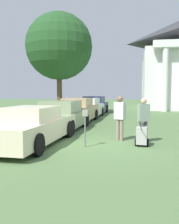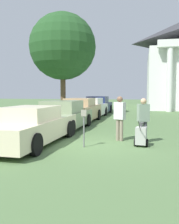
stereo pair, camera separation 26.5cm
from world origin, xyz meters
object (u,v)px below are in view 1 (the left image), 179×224
person_supervisor (144,118)px  equipment_cart (142,135)px  parked_car_white (87,108)px  parking_meter (85,121)px  parked_car_navy (94,106)px  person_worker (120,115)px  parked_car_sage (62,116)px  parked_car_cream (33,127)px  parked_car_tan (78,111)px

person_supervisor → equipment_cart: person_supervisor is taller
person_supervisor → equipment_cart: 0.83m
parked_car_white → parking_meter: 10.45m
equipment_cart → parked_car_navy: bearing=113.5°
parking_meter → person_supervisor: bearing=29.8°
parked_car_white → person_worker: (3.05, -8.82, 0.31)m
parked_car_sage → equipment_cart: bearing=-38.3°
parked_car_cream → person_supervisor: person_supervisor is taller
parked_car_navy → equipment_cart: bearing=-72.2°
parked_car_sage → parked_car_tan: 3.51m
equipment_cart → parked_car_cream: bearing=-167.3°
parked_car_white → parking_meter: parked_car_white is taller
parked_car_cream → parked_car_tan: bearing=91.1°
parked_car_navy → parking_meter: (1.96, -13.57, 0.19)m
parked_car_tan → person_supervisor: 7.28m
person_supervisor → parking_meter: bearing=4.9°
parked_car_sage → person_worker: person_worker is taller
parked_car_sage → parked_car_white: bearing=91.1°
parked_car_tan → person_worker: person_worker is taller
parked_car_tan → person_worker: 6.57m
parked_car_sage → parked_car_white: (0.00, 6.52, 0.00)m
parked_car_white → parked_car_cream: bearing=-88.9°
person_supervisor → parked_car_navy: bearing=-97.2°
parked_car_white → parked_car_navy: 3.31m
parked_car_tan → parked_car_navy: bearing=91.1°
parked_car_navy → parking_meter: size_ratio=3.70×
parked_car_sage → parked_car_tan: size_ratio=1.03×
parked_car_white → equipment_cart: parked_car_white is taller
parked_car_cream → parked_car_navy: (0.00, 13.43, 0.06)m
parking_meter → parked_car_sage: bearing=117.7°
parked_car_white → parked_car_navy: parked_car_navy is taller
parked_car_white → parking_meter: (1.96, -10.26, 0.22)m
parked_car_white → parked_car_sage: bearing=-88.9°
person_worker → equipment_cart: (0.84, -0.90, -0.61)m
person_worker → person_supervisor: person_worker is taller
parking_meter → person_worker: person_worker is taller
equipment_cart → parking_meter: bearing=-157.5°
parked_car_tan → parking_meter: 7.51m
parked_car_white → parking_meter: size_ratio=3.95×
parked_car_cream → parked_car_white: size_ratio=1.02×
parked_car_sage → parked_car_white: parked_car_sage is taller
parked_car_cream → parked_car_sage: parked_car_sage is taller
parked_car_white → person_supervisor: 9.95m
parked_car_tan → parked_car_navy: (-0.00, 6.32, -0.01)m
parked_car_navy → person_supervisor: 13.04m
parked_car_tan → person_supervisor: size_ratio=2.87×
person_supervisor → parked_car_white: bearing=-91.4°
parked_car_navy → person_supervisor: size_ratio=2.86×
parked_car_cream → person_worker: (3.05, 1.30, 0.34)m
parked_car_tan → equipment_cart: 7.76m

